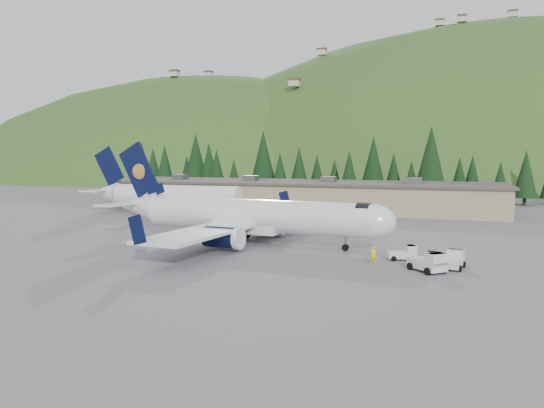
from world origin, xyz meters
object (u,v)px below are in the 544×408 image
(terminal_building, at_px, (302,195))
(baggage_tug_d, at_px, (431,261))
(airliner, at_px, (247,216))
(baggage_tug_a, at_px, (404,253))
(baggage_tug_b, at_px, (429,263))
(ramp_worker, at_px, (373,255))
(second_airliner, at_px, (161,195))
(baggage_tug_c, at_px, (454,260))

(terminal_building, height_order, baggage_tug_d, terminal_building)
(airliner, xyz_separation_m, baggage_tug_a, (17.82, -4.04, -2.48))
(baggage_tug_b, bearing_deg, baggage_tug_d, 133.52)
(airliner, bearing_deg, baggage_tug_a, -6.75)
(baggage_tug_b, distance_m, terminal_building, 52.67)
(baggage_tug_a, distance_m, ramp_worker, 3.83)
(second_airliner, distance_m, baggage_tug_c, 54.23)
(baggage_tug_b, distance_m, baggage_tug_c, 3.14)
(second_airliner, bearing_deg, ramp_worker, -36.31)
(baggage_tug_c, height_order, ramp_worker, ramp_worker)
(airliner, distance_m, ramp_worker, 16.87)
(airliner, height_order, baggage_tug_b, airliner)
(ramp_worker, bearing_deg, baggage_tug_d, 151.62)
(baggage_tug_d, bearing_deg, second_airliner, 71.27)
(baggage_tug_a, bearing_deg, baggage_tug_d, -66.90)
(baggage_tug_b, relative_size, baggage_tug_c, 1.13)
(airliner, relative_size, second_airliner, 1.28)
(ramp_worker, bearing_deg, second_airliner, -61.88)
(baggage_tug_a, height_order, baggage_tug_b, baggage_tug_b)
(airliner, relative_size, terminal_building, 0.50)
(airliner, distance_m, baggage_tug_b, 22.26)
(airliner, height_order, second_airliner, airliner)
(airliner, relative_size, baggage_tug_d, 12.24)
(airliner, relative_size, baggage_tug_c, 11.01)
(second_airliner, distance_m, baggage_tug_b, 53.88)
(second_airliner, height_order, baggage_tug_d, second_airliner)
(airliner, distance_m, terminal_building, 38.10)
(baggage_tug_a, bearing_deg, airliner, 150.14)
(baggage_tug_a, relative_size, baggage_tug_c, 0.92)
(second_airliner, xyz_separation_m, ramp_worker, (39.13, -28.76, -2.51))
(baggage_tug_c, bearing_deg, second_airliner, 69.18)
(second_airliner, height_order, terminal_building, second_airliner)
(baggage_tug_c, bearing_deg, airliner, 84.67)
(baggage_tug_b, bearing_deg, second_airliner, -167.52)
(terminal_building, bearing_deg, ramp_worker, -66.76)
(second_airliner, bearing_deg, airliner, -42.49)
(baggage_tug_a, xyz_separation_m, ramp_worker, (-2.59, -2.83, 0.17))
(airliner, xyz_separation_m, second_airliner, (-23.90, 21.89, 0.20))
(airliner, bearing_deg, ramp_worker, -18.24)
(airliner, bearing_deg, terminal_building, 102.02)
(baggage_tug_c, height_order, baggage_tug_d, baggage_tug_c)
(baggage_tug_a, height_order, terminal_building, terminal_building)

